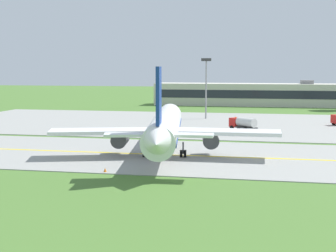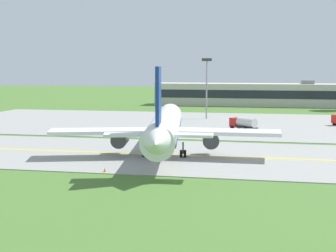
{
  "view_description": "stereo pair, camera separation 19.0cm",
  "coord_description": "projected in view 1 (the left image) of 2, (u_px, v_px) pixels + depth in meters",
  "views": [
    {
      "loc": [
        14.27,
        -70.58,
        12.68
      ],
      "look_at": [
        -0.44,
        2.19,
        4.0
      ],
      "focal_mm": 54.4,
      "sensor_mm": 36.0,
      "label": 1
    },
    {
      "loc": [
        14.45,
        -70.54,
        12.68
      ],
      "look_at": [
        -0.44,
        2.19,
        4.0
      ],
      "focal_mm": 54.4,
      "sensor_mm": 36.0,
      "label": 2
    }
  ],
  "objects": [
    {
      "name": "service_truck_fuel",
      "position": [
        243.0,
        123.0,
        101.13
      ],
      "size": [
        5.88,
        5.47,
        2.65
      ],
      "color": "red",
      "rests_on": "ground"
    },
    {
      "name": "taxiway_centreline",
      "position": [
        168.0,
        155.0,
        72.98
      ],
      "size": [
        220.0,
        0.6,
        0.01
      ],
      "primitive_type": "cube",
      "color": "yellow",
      "rests_on": "taxiway_strip"
    },
    {
      "name": "airplane_lead",
      "position": [
        165.0,
        127.0,
        72.3
      ],
      "size": [
        32.21,
        39.58,
        12.7
      ],
      "color": "white",
      "rests_on": "ground"
    },
    {
      "name": "apron_pad",
      "position": [
        250.0,
        124.0,
        111.91
      ],
      "size": [
        140.0,
        52.0,
        0.1
      ],
      "primitive_type": "cube",
      "color": "gray",
      "rests_on": "ground"
    },
    {
      "name": "terminal_building",
      "position": [
        262.0,
        95.0,
        165.13
      ],
      "size": [
        69.85,
        10.97,
        8.42
      ],
      "color": "beige",
      "rests_on": "ground"
    },
    {
      "name": "apron_light_mast",
      "position": [
        206.0,
        81.0,
        122.8
      ],
      "size": [
        2.4,
        0.5,
        14.7
      ],
      "color": "gray",
      "rests_on": "ground"
    },
    {
      "name": "ground_plane",
      "position": [
        168.0,
        155.0,
        72.99
      ],
      "size": [
        500.0,
        500.0,
        0.0
      ],
      "primitive_type": "plane",
      "color": "#47702D"
    },
    {
      "name": "traffic_cone_near_edge",
      "position": [
        105.0,
        170.0,
        61.09
      ],
      "size": [
        0.44,
        0.44,
        0.6
      ],
      "primitive_type": "cone",
      "color": "orange",
      "rests_on": "ground"
    },
    {
      "name": "taxiway_strip",
      "position": [
        168.0,
        155.0,
        72.98
      ],
      "size": [
        240.0,
        28.0,
        0.1
      ],
      "primitive_type": "cube",
      "color": "gray",
      "rests_on": "ground"
    }
  ]
}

